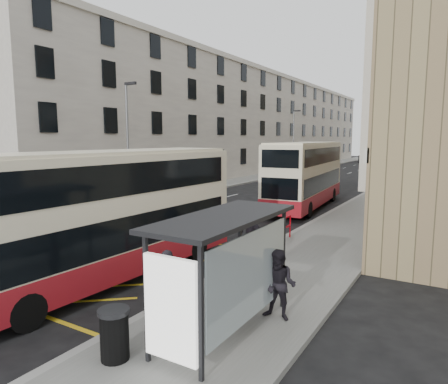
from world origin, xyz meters
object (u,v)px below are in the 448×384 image
Objects in this scene: street_lamp_near at (128,137)px; car_red at (410,162)px; white_van at (315,169)px; street_lamp_far at (294,138)px; litter_bin at (114,333)px; pedestrian_mid at (279,285)px; bus_shelter at (221,252)px; double_decker_front at (105,216)px; car_silver at (323,164)px; car_dark at (362,159)px; pedestrian_near at (167,283)px; double_decker_rear at (306,175)px; pedestrian_far at (251,235)px.

car_red is at bearing 77.68° from street_lamp_near.
car_red is (8.05, 24.47, -0.07)m from white_van.
street_lamp_far is 7.61× the size of litter_bin.
litter_bin is 3.98m from pedestrian_mid.
car_red is at bearing 91.49° from litter_bin.
double_decker_front is at bearing 163.34° from bus_shelter.
car_silver reaches higher than car_dark.
pedestrian_near is 0.37× the size of car_red.
pedestrian_near is (-1.75, 0.31, -1.14)m from bus_shelter.
car_silver is (-2.35, 11.08, -0.05)m from white_van.
white_van is 1.15× the size of car_red.
street_lamp_near is 19.17m from pedestrian_mid.
double_decker_rear is at bearing -88.56° from white_van.
street_lamp_near is 18.08m from pedestrian_near.
double_decker_rear is 35.06m from car_silver.
street_lamp_near reaches higher than car_dark.
car_red is at bearing 63.21° from street_lamp_far.
bus_shelter is at bearing -14.28° from double_decker_front.
double_decker_front is 6.02m from pedestrian_mid.
pedestrian_near is at bearing 114.92° from pedestrian_far.
street_lamp_far reaches higher than car_silver.
car_red is at bearing -66.76° from pedestrian_far.
white_van is (3.50, 28.41, -3.89)m from street_lamp_near.
pedestrian_far is at bearing 110.34° from bus_shelter.
litter_bin is 7.21m from pedestrian_far.
pedestrian_near is at bearing -91.93° from white_van.
car_silver is (-14.25, 50.32, -0.32)m from pedestrian_mid.
litter_bin is at bearing -95.64° from car_dark.
street_lamp_near is at bearing -112.08° from white_van.
car_dark is (1.42, 19.83, -0.06)m from car_silver.
pedestrian_near is 0.32× the size of white_van.
litter_bin is at bearing -46.86° from street_lamp_near.
pedestrian_near is 0.98× the size of pedestrian_mid.
street_lamp_far is 2.05× the size of car_dark.
white_van reaches higher than car_dark.
street_lamp_near is 54.27m from car_red.
car_dark is (-0.93, 30.91, -0.10)m from white_van.
street_lamp_far reaches higher than bus_shelter.
car_silver is (-11.55, 46.51, -0.40)m from pedestrian_far.
bus_shelter is 0.53× the size of street_lamp_near.
double_decker_rear is (0.75, 16.50, 0.07)m from double_decker_front.
double_decker_rear is 2.80× the size of car_dark.
double_decker_front is at bearing -57.31° from pedestrian_near.
double_decker_front is 63.76m from car_red.
white_van is 1.31× the size of car_silver.
street_lamp_far is 10.34m from car_silver.
pedestrian_near reaches higher than white_van.
bus_shelter reaches higher than pedestrian_mid.
street_lamp_far is 29.70m from car_dark.
car_red is at bearing 83.97° from double_decker_rear.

